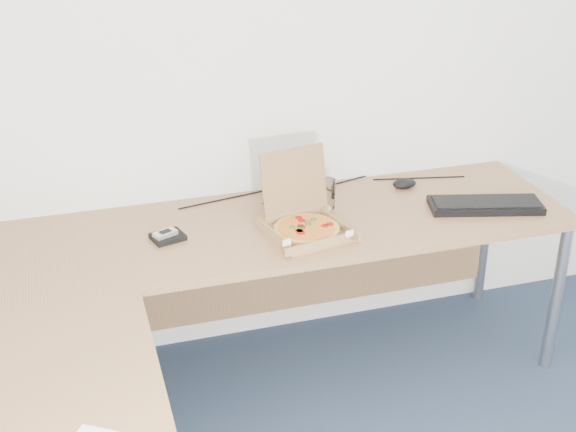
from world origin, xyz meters
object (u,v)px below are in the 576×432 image
object	(u,v)px
pizza_box	(305,224)
wallet	(168,237)
desk	(210,298)
keyboard	(485,205)
drinking_glass	(327,194)

from	to	relation	value
pizza_box	wallet	world-z (taller)	pizza_box
desk	pizza_box	xyz separation A→B (m)	(0.45, 0.32, 0.06)
wallet	pizza_box	bearing A→B (deg)	-25.76
desk	keyboard	world-z (taller)	keyboard
keyboard	wallet	bearing A→B (deg)	-169.71
drinking_glass	wallet	distance (m)	0.69
drinking_glass	keyboard	bearing A→B (deg)	-17.89
pizza_box	keyboard	size ratio (longest dim) A/B	0.72
keyboard	wallet	distance (m)	1.32
drinking_glass	wallet	xyz separation A→B (m)	(-0.68, -0.10, -0.05)
pizza_box	keyboard	distance (m)	0.79
pizza_box	keyboard	xyz separation A→B (m)	(0.79, -0.01, -0.02)
desk	wallet	size ratio (longest dim) A/B	20.83
pizza_box	drinking_glass	bearing A→B (deg)	39.47
keyboard	pizza_box	bearing A→B (deg)	-165.75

